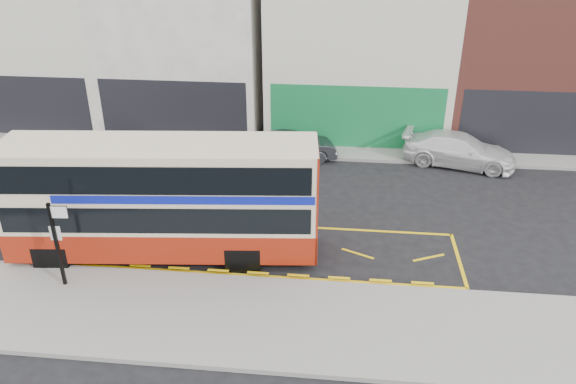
# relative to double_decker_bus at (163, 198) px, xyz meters

# --- Properties ---
(ground) EXTENTS (120.00, 120.00, 0.00)m
(ground) POSITION_rel_double_decker_bus_xyz_m (2.85, -0.96, -2.13)
(ground) COLOR black
(ground) RESTS_ON ground
(pavement) EXTENTS (40.00, 4.00, 0.15)m
(pavement) POSITION_rel_double_decker_bus_xyz_m (2.85, -3.26, -2.05)
(pavement) COLOR gray
(pavement) RESTS_ON ground
(kerb) EXTENTS (40.00, 0.15, 0.15)m
(kerb) POSITION_rel_double_decker_bus_xyz_m (2.85, -1.34, -2.05)
(kerb) COLOR gray
(kerb) RESTS_ON ground
(far_pavement) EXTENTS (50.00, 3.00, 0.15)m
(far_pavement) POSITION_rel_double_decker_bus_xyz_m (2.85, 10.04, -2.05)
(far_pavement) COLOR gray
(far_pavement) RESTS_ON ground
(road_markings) EXTENTS (14.00, 3.40, 0.01)m
(road_markings) POSITION_rel_double_decker_bus_xyz_m (2.85, 0.64, -2.12)
(road_markings) COLOR yellow
(road_markings) RESTS_ON ground
(terrace_far_left) EXTENTS (8.00, 8.01, 10.80)m
(terrace_far_left) POSITION_rel_double_decker_bus_xyz_m (-10.65, 14.02, 2.69)
(terrace_far_left) COLOR beige
(terrace_far_left) RESTS_ON ground
(terrace_left) EXTENTS (8.00, 8.01, 11.80)m
(terrace_left) POSITION_rel_double_decker_bus_xyz_m (-2.65, 14.02, 3.19)
(terrace_left) COLOR white
(terrace_left) RESTS_ON ground
(terrace_green_shop) EXTENTS (9.00, 8.01, 11.30)m
(terrace_green_shop) POSITION_rel_double_decker_bus_xyz_m (6.35, 14.02, 2.94)
(terrace_green_shop) COLOR beige
(terrace_green_shop) RESTS_ON ground
(terrace_right) EXTENTS (9.00, 8.01, 10.30)m
(terrace_right) POSITION_rel_double_decker_bus_xyz_m (15.35, 14.02, 2.45)
(terrace_right) COLOR brown
(terrace_right) RESTS_ON ground
(double_decker_bus) EXTENTS (10.31, 3.26, 4.05)m
(double_decker_bus) POSITION_rel_double_decker_bus_xyz_m (0.00, 0.00, 0.00)
(double_decker_bus) COLOR beige
(double_decker_bus) RESTS_ON ground
(bus_stop_post) EXTENTS (0.71, 0.13, 2.84)m
(bus_stop_post) POSITION_rel_double_decker_bus_xyz_m (-2.58, -2.26, -0.26)
(bus_stop_post) COLOR black
(bus_stop_post) RESTS_ON pavement
(car_silver) EXTENTS (4.08, 2.39, 1.30)m
(car_silver) POSITION_rel_double_decker_bus_xyz_m (-6.00, 7.83, -1.48)
(car_silver) COLOR #A9A9AE
(car_silver) RESTS_ON ground
(car_grey) EXTENTS (4.34, 2.63, 1.35)m
(car_grey) POSITION_rel_double_decker_bus_xyz_m (3.40, 8.35, -1.45)
(car_grey) COLOR #42454A
(car_grey) RESTS_ON ground
(car_white) EXTENTS (5.41, 3.23, 1.47)m
(car_white) POSITION_rel_double_decker_bus_xyz_m (11.07, 8.73, -1.39)
(car_white) COLOR white
(car_white) RESTS_ON ground
(street_tree_right) EXTENTS (2.27, 2.27, 4.91)m
(street_tree_right) POSITION_rel_double_decker_bus_xyz_m (9.64, 10.98, 1.22)
(street_tree_right) COLOR black
(street_tree_right) RESTS_ON ground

